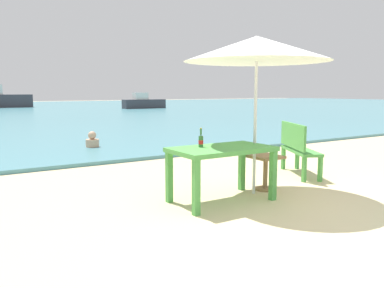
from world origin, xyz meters
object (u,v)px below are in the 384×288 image
object	(u,v)px
swimmer_person	(92,141)
side_table_wood	(265,167)
bench_green_left	(297,146)
picnic_table_green	(222,155)
boat_sailboat	(143,103)
patio_umbrella	(257,49)
beer_bottle_amber	(201,140)

from	to	relation	value
swimmer_person	side_table_wood	bearing A→B (deg)	-80.25
swimmer_person	bench_green_left	bearing A→B (deg)	-66.51
picnic_table_green	bench_green_left	distance (m)	2.27
bench_green_left	boat_sailboat	bearing A→B (deg)	70.69
bench_green_left	side_table_wood	bearing A→B (deg)	-158.04
bench_green_left	swimmer_person	size ratio (longest dim) A/B	3.00
side_table_wood	bench_green_left	size ratio (longest dim) A/B	0.44
swimmer_person	boat_sailboat	bearing A→B (deg)	61.47
patio_umbrella	bench_green_left	bearing A→B (deg)	20.36
beer_bottle_amber	swimmer_person	world-z (taller)	beer_bottle_amber
side_table_wood	boat_sailboat	xyz separation A→B (m)	(10.08, 25.77, 0.20)
picnic_table_green	patio_umbrella	xyz separation A→B (m)	(0.66, 0.07, 1.47)
swimmer_person	boat_sailboat	size ratio (longest dim) A/B	0.11
picnic_table_green	swimmer_person	world-z (taller)	picnic_table_green
side_table_wood	swimmer_person	distance (m)	5.57
patio_umbrella	side_table_wood	bearing A→B (deg)	13.31
swimmer_person	boat_sailboat	distance (m)	23.08
beer_bottle_amber	bench_green_left	size ratio (longest dim) A/B	0.22
patio_umbrella	swimmer_person	distance (m)	5.90
beer_bottle_amber	bench_green_left	world-z (taller)	beer_bottle_amber
boat_sailboat	bench_green_left	bearing A→B (deg)	-109.31
picnic_table_green	beer_bottle_amber	world-z (taller)	beer_bottle_amber
picnic_table_green	side_table_wood	xyz separation A→B (m)	(0.95, 0.14, -0.30)
beer_bottle_amber	patio_umbrella	distance (m)	1.55
picnic_table_green	patio_umbrella	size ratio (longest dim) A/B	0.61
beer_bottle_amber	patio_umbrella	world-z (taller)	patio_umbrella
bench_green_left	swimmer_person	world-z (taller)	bench_green_left
swimmer_person	boat_sailboat	world-z (taller)	boat_sailboat
picnic_table_green	side_table_wood	distance (m)	1.00
bench_green_left	boat_sailboat	distance (m)	26.78
beer_bottle_amber	bench_green_left	xyz separation A→B (m)	(2.42, 0.48, -0.31)
bench_green_left	picnic_table_green	bearing A→B (deg)	-163.70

